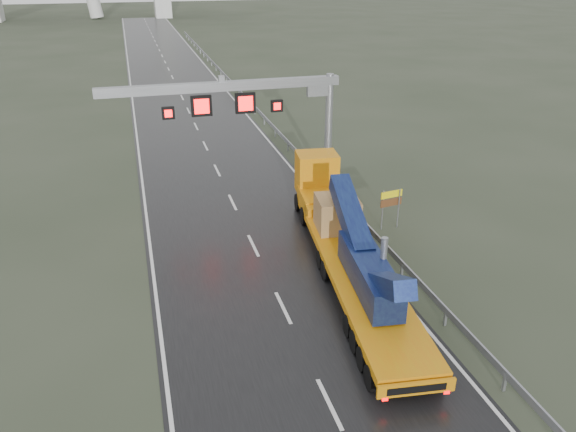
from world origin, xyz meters
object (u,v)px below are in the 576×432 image
object	(u,v)px
exit_sign_pair	(391,202)
striped_barrier	(314,174)
heavy_haul_truck	(342,229)
sign_gantry	(256,104)

from	to	relation	value
exit_sign_pair	striped_barrier	xyz separation A→B (m)	(-1.81, 8.13, -1.10)
heavy_haul_truck	striped_barrier	size ratio (longest dim) A/B	17.51
heavy_haul_truck	striped_barrier	bearing A→B (deg)	86.15
sign_gantry	exit_sign_pair	world-z (taller)	sign_gantry
sign_gantry	heavy_haul_truck	distance (m)	11.39
exit_sign_pair	striped_barrier	bearing A→B (deg)	93.21
sign_gantry	heavy_haul_truck	xyz separation A→B (m)	(1.87, -10.50, -3.99)
sign_gantry	exit_sign_pair	bearing A→B (deg)	-54.32
sign_gantry	striped_barrier	distance (m)	6.42
sign_gantry	striped_barrier	bearing A→B (deg)	2.77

